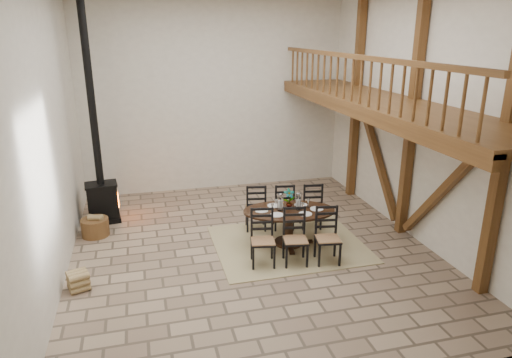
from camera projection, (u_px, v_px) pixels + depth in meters
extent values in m
plane|color=#9A8166|center=(251.00, 249.00, 9.25)|extent=(8.00, 8.00, 0.00)
cube|color=silver|center=(215.00, 98.00, 12.15)|extent=(7.00, 0.02, 5.00)
cube|color=silver|center=(343.00, 202.00, 4.79)|extent=(7.00, 0.02, 5.00)
cube|color=silver|center=(48.00, 138.00, 7.63)|extent=(0.02, 8.00, 5.00)
cube|color=silver|center=(417.00, 119.00, 9.31)|extent=(0.02, 8.00, 5.00)
cube|color=brown|center=(504.00, 148.00, 6.98)|extent=(0.18, 0.18, 5.00)
cube|color=brown|center=(412.00, 119.00, 9.28)|extent=(0.18, 0.18, 5.00)
cube|color=brown|center=(356.00, 101.00, 11.58)|extent=(0.18, 0.18, 5.00)
cube|color=brown|center=(444.00, 190.00, 8.47)|extent=(0.14, 2.16, 2.54)
cube|color=brown|center=(377.00, 156.00, 10.77)|extent=(0.14, 2.16, 2.54)
cube|color=brown|center=(413.00, 104.00, 9.18)|extent=(0.20, 7.80, 0.20)
cube|color=brown|center=(383.00, 103.00, 9.01)|extent=(1.60, 7.80, 0.12)
cube|color=brown|center=(351.00, 110.00, 8.87)|extent=(0.18, 7.80, 0.22)
cube|color=brown|center=(354.00, 56.00, 8.56)|extent=(0.09, 7.60, 0.09)
cube|color=brown|center=(352.00, 79.00, 8.69)|extent=(0.06, 7.60, 0.86)
cube|color=tan|center=(288.00, 244.00, 9.43)|extent=(3.00, 2.50, 0.02)
ellipsoid|color=black|center=(289.00, 211.00, 9.20)|extent=(2.03, 1.43, 0.04)
cylinder|color=black|center=(289.00, 228.00, 9.32)|extent=(0.18, 0.18, 0.69)
cylinder|color=black|center=(288.00, 242.00, 9.42)|extent=(0.57, 0.57, 0.06)
cube|color=tan|center=(263.00, 241.00, 8.46)|extent=(0.52, 0.50, 0.04)
cube|color=black|center=(263.00, 254.00, 8.54)|extent=(0.50, 0.50, 0.47)
cube|color=black|center=(262.00, 223.00, 8.56)|extent=(0.39, 0.11, 0.61)
cube|color=tan|center=(296.00, 240.00, 8.51)|extent=(0.52, 0.50, 0.04)
cube|color=black|center=(295.00, 252.00, 8.59)|extent=(0.50, 0.50, 0.47)
cube|color=black|center=(294.00, 222.00, 8.60)|extent=(0.39, 0.11, 0.61)
cube|color=tan|center=(328.00, 239.00, 8.56)|extent=(0.52, 0.50, 0.04)
cube|color=black|center=(327.00, 251.00, 8.64)|extent=(0.50, 0.50, 0.47)
cube|color=black|center=(326.00, 221.00, 8.65)|extent=(0.39, 0.11, 0.61)
cube|color=tan|center=(256.00, 209.00, 10.01)|extent=(0.52, 0.50, 0.04)
cube|color=black|center=(256.00, 219.00, 10.09)|extent=(0.50, 0.50, 0.47)
cube|color=black|center=(256.00, 199.00, 9.74)|extent=(0.39, 0.11, 0.61)
cube|color=tan|center=(283.00, 208.00, 10.06)|extent=(0.52, 0.50, 0.04)
cube|color=black|center=(283.00, 218.00, 10.14)|extent=(0.50, 0.50, 0.47)
cube|color=black|center=(285.00, 199.00, 9.79)|extent=(0.39, 0.11, 0.61)
cube|color=tan|center=(311.00, 207.00, 10.11)|extent=(0.52, 0.50, 0.04)
cube|color=black|center=(310.00, 217.00, 10.19)|extent=(0.50, 0.50, 0.47)
cube|color=black|center=(313.00, 198.00, 9.83)|extent=(0.39, 0.11, 0.61)
cube|color=silver|center=(289.00, 210.00, 9.20)|extent=(1.53, 0.95, 0.01)
cube|color=white|center=(289.00, 206.00, 9.17)|extent=(0.96, 0.46, 0.18)
cylinder|color=white|center=(280.00, 202.00, 9.13)|extent=(0.12, 0.12, 0.34)
cylinder|color=white|center=(298.00, 202.00, 9.16)|extent=(0.12, 0.12, 0.34)
cylinder|color=white|center=(280.00, 207.00, 9.16)|extent=(0.06, 0.06, 0.16)
cylinder|color=white|center=(298.00, 206.00, 9.19)|extent=(0.06, 0.06, 0.16)
imported|color=#4C723F|center=(289.00, 199.00, 9.18)|extent=(0.25, 0.19, 0.43)
cube|color=black|center=(105.00, 219.00, 10.58)|extent=(0.76, 0.62, 0.11)
cube|color=black|center=(103.00, 201.00, 10.44)|extent=(0.70, 0.56, 0.76)
cube|color=#FF590C|center=(118.00, 199.00, 10.56)|extent=(0.05, 0.31, 0.31)
cube|color=black|center=(101.00, 184.00, 10.32)|extent=(0.75, 0.61, 0.04)
cylinder|color=black|center=(90.00, 93.00, 9.67)|extent=(0.16, 0.16, 4.08)
cylinder|color=brown|center=(95.00, 227.00, 9.80)|extent=(0.58, 0.58, 0.38)
cube|color=#9E8858|center=(94.00, 217.00, 9.72)|extent=(0.31, 0.31, 0.11)
cube|color=#9E8858|center=(78.00, 281.00, 7.74)|extent=(0.42, 0.43, 0.34)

